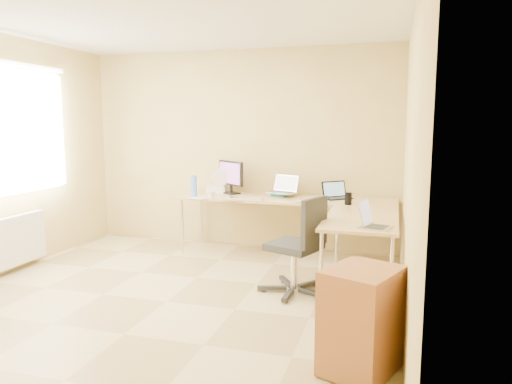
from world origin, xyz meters
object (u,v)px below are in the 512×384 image
(keyboard, at_px, (243,199))
(water_bottle, at_px, (194,186))
(laptop_black, at_px, (338,190))
(office_chair, at_px, (294,242))
(desk_main, at_px, (286,227))
(laptop_center, at_px, (283,184))
(desk_fan, at_px, (221,182))
(desk_return, at_px, (360,254))
(laptop_return, at_px, (376,217))
(cabinet, at_px, (362,320))
(monitor, at_px, (231,177))
(mug, at_px, (211,194))

(keyboard, distance_m, water_bottle, 0.67)
(laptop_black, distance_m, office_chair, 1.44)
(desk_main, distance_m, laptop_center, 0.53)
(office_chair, bearing_deg, desk_fan, 152.23)
(desk_return, xyz_separation_m, desk_fan, (-1.90, 1.20, 0.51))
(laptop_return, bearing_deg, water_bottle, 78.31)
(laptop_black, relative_size, water_bottle, 1.24)
(desk_return, distance_m, cabinet, 1.64)
(office_chair, bearing_deg, water_bottle, 166.51)
(desk_main, relative_size, monitor, 5.27)
(laptop_center, xyz_separation_m, water_bottle, (-1.05, -0.33, -0.02))
(office_chair, bearing_deg, laptop_center, 128.58)
(water_bottle, bearing_deg, desk_fan, 66.38)
(keyboard, height_order, desk_fan, desk_fan)
(laptop_black, relative_size, keyboard, 0.72)
(desk_return, distance_m, office_chair, 0.68)
(mug, bearing_deg, desk_return, -20.77)
(mug, xyz_separation_m, desk_fan, (-0.05, 0.50, 0.10))
(desk_main, height_order, desk_fan, desk_fan)
(mug, bearing_deg, laptop_return, -30.10)
(mug, distance_m, desk_fan, 0.51)
(desk_return, relative_size, mug, 12.77)
(desk_return, relative_size, cabinet, 1.86)
(laptop_center, xyz_separation_m, laptop_return, (1.20, -1.54, -0.05))
(water_bottle, bearing_deg, laptop_return, -28.25)
(monitor, bearing_deg, office_chair, -14.26)
(mug, relative_size, laptop_return, 0.33)
(desk_main, relative_size, office_chair, 2.74)
(desk_return, xyz_separation_m, keyboard, (-1.44, 0.70, 0.38))
(laptop_return, bearing_deg, keyboard, 70.46)
(desk_fan, bearing_deg, laptop_black, -13.37)
(laptop_black, xyz_separation_m, water_bottle, (-1.74, -0.36, 0.03))
(desk_return, height_order, laptop_return, laptop_return)
(monitor, relative_size, laptop_black, 1.50)
(laptop_return, bearing_deg, mug, 76.46)
(desk_fan, xyz_separation_m, laptop_return, (2.05, -1.66, -0.04))
(desk_fan, bearing_deg, water_bottle, -123.57)
(laptop_black, relative_size, desk_fan, 1.15)
(water_bottle, bearing_deg, cabinet, -46.99)
(monitor, xyz_separation_m, mug, (-0.10, -0.45, -0.17))
(office_chair, bearing_deg, monitor, 149.66)
(laptop_center, bearing_deg, keyboard, -115.41)
(mug, bearing_deg, desk_main, 18.72)
(keyboard, bearing_deg, laptop_return, -43.61)
(keyboard, xyz_separation_m, desk_fan, (-0.46, 0.50, 0.14))
(mug, bearing_deg, water_bottle, 168.96)
(desk_main, height_order, water_bottle, water_bottle)
(monitor, xyz_separation_m, office_chair, (1.14, -1.41, -0.45))
(laptop_center, xyz_separation_m, desk_fan, (-0.86, 0.12, -0.01))
(desk_main, bearing_deg, desk_fan, 167.86)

